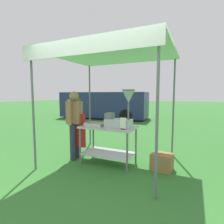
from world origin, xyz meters
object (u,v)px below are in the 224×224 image
object	(u,v)px
supply_crate	(162,162)
van_navy	(104,105)
stall_canopy	(110,56)
vendor	(75,121)
donut_tray	(96,125)
donut_fryer	(121,113)
menu_sign	(123,124)
donut_cart	(108,137)

from	to	relation	value
supply_crate	van_navy	world-z (taller)	van_navy
stall_canopy	vendor	size ratio (longest dim) A/B	1.65
donut_tray	van_navy	bearing A→B (deg)	116.27
donut_fryer	supply_crate	world-z (taller)	donut_fryer
stall_canopy	menu_sign	world-z (taller)	stall_canopy
stall_canopy	menu_sign	distance (m)	1.51
van_navy	menu_sign	bearing A→B (deg)	-59.64
donut_cart	donut_fryer	world-z (taller)	donut_fryer
supply_crate	van_navy	bearing A→B (deg)	125.92
vendor	van_navy	bearing A→B (deg)	112.36
donut_cart	vendor	bearing A→B (deg)	-176.64
donut_cart	menu_sign	size ratio (longest dim) A/B	5.07
stall_canopy	menu_sign	bearing A→B (deg)	-33.41
donut_tray	van_navy	size ratio (longest dim) A/B	0.08
donut_fryer	menu_sign	size ratio (longest dim) A/B	3.37
donut_fryer	supply_crate	xyz separation A→B (m)	(0.83, 0.18, -0.98)
vendor	donut_fryer	bearing A→B (deg)	1.59
menu_sign	vendor	bearing A→B (deg)	174.27
donut_fryer	menu_sign	world-z (taller)	donut_fryer
donut_tray	vendor	size ratio (longest dim) A/B	0.28
stall_canopy	supply_crate	size ratio (longest dim) A/B	5.98
donut_cart	supply_crate	distance (m)	1.24
stall_canopy	supply_crate	xyz separation A→B (m)	(1.14, 0.07, -2.19)
donut_tray	donut_fryer	bearing A→B (deg)	3.55
menu_sign	van_navy	world-z (taller)	van_navy
vendor	van_navy	distance (m)	7.46
donut_cart	van_navy	bearing A→B (deg)	118.36
menu_sign	supply_crate	xyz separation A→B (m)	(0.72, 0.35, -0.78)
donut_fryer	menu_sign	xyz separation A→B (m)	(0.10, -0.16, -0.20)
donut_cart	stall_canopy	bearing A→B (deg)	90.00
menu_sign	vendor	size ratio (longest dim) A/B	0.15
donut_tray	vendor	bearing A→B (deg)	179.50
donut_cart	menu_sign	xyz separation A→B (m)	(0.42, -0.18, 0.33)
menu_sign	van_navy	xyz separation A→B (m)	(-4.12, 7.03, -0.06)
donut_tray	supply_crate	bearing A→B (deg)	8.80
stall_canopy	donut_fryer	size ratio (longest dim) A/B	3.32
stall_canopy	donut_cart	xyz separation A→B (m)	(-0.00, -0.10, -1.75)
donut_fryer	van_navy	bearing A→B (deg)	120.30
donut_cart	donut_fryer	bearing A→B (deg)	-3.24
donut_tray	vendor	distance (m)	0.57
donut_fryer	menu_sign	distance (m)	0.28
vendor	menu_sign	bearing A→B (deg)	-5.73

